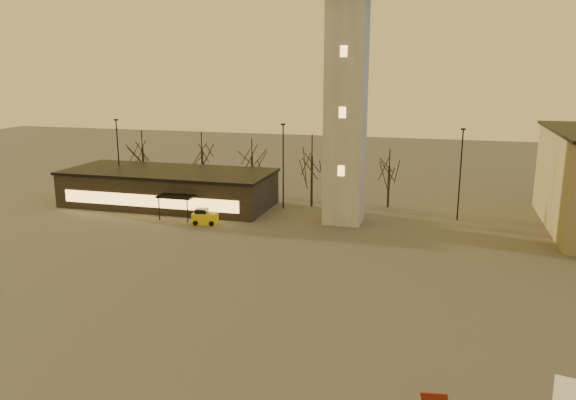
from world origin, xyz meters
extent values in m
plane|color=#464441|center=(0.00, 0.00, 0.00)|extent=(220.00, 220.00, 0.00)
cube|color=gray|center=(0.00, 30.00, 12.00)|extent=(4.00, 4.00, 24.00)
cube|color=black|center=(-22.00, 32.00, 2.00)|extent=(25.00, 10.00, 4.00)
cube|color=black|center=(-22.00, 32.00, 4.15)|extent=(25.40, 10.40, 0.30)
cube|color=#F9BA57|center=(-22.00, 26.98, 1.60)|extent=(22.00, 0.08, 1.40)
cube|color=black|center=(-18.00, 26.00, 2.60)|extent=(4.00, 2.00, 0.20)
cylinder|color=black|center=(-30.00, 34.00, 5.00)|extent=(0.16, 0.16, 10.00)
cube|color=black|center=(-30.00, 34.00, 10.05)|extent=(0.50, 0.25, 0.18)
cylinder|color=black|center=(-8.00, 34.00, 5.00)|extent=(0.16, 0.16, 10.00)
cube|color=black|center=(-8.00, 34.00, 10.05)|extent=(0.50, 0.25, 0.18)
cylinder|color=black|center=(12.00, 34.00, 5.00)|extent=(0.16, 0.16, 10.00)
cube|color=black|center=(12.00, 34.00, 10.05)|extent=(0.50, 0.25, 0.18)
cylinder|color=black|center=(-30.00, 40.00, 2.87)|extent=(0.28, 0.28, 5.74)
cylinder|color=black|center=(-14.00, 40.00, 2.62)|extent=(0.28, 0.28, 5.25)
cylinder|color=black|center=(-5.00, 36.00, 3.08)|extent=(0.28, 0.28, 6.16)
cylinder|color=black|center=(4.00, 38.00, 2.48)|extent=(0.28, 0.28, 4.97)
cylinder|color=black|center=(-22.00, 42.00, 2.80)|extent=(0.28, 0.28, 5.60)
cube|color=#DBBC0C|center=(-14.18, 25.05, 0.61)|extent=(2.81, 1.78, 1.23)
cube|color=black|center=(-14.52, 25.00, 1.31)|extent=(1.39, 1.39, 0.70)
camera|label=1|loc=(10.18, -28.67, 16.24)|focal=35.00mm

